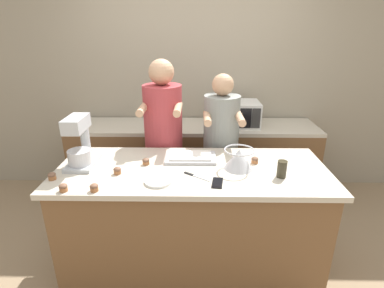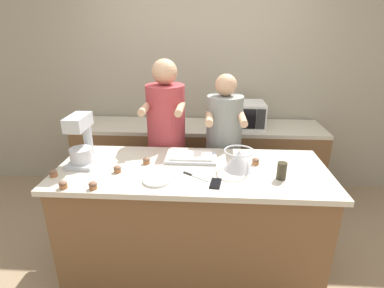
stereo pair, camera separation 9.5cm
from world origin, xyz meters
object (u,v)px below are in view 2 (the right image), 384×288
at_px(cupcake_3, 53,173).
at_px(person_left, 167,145).
at_px(cupcake_2, 63,185).
at_px(cupcake_1, 83,148).
at_px(cupcake_6, 93,185).
at_px(stand_mixer, 82,143).
at_px(cell_phone, 216,183).
at_px(baking_tray, 191,157).
at_px(small_plate, 157,180).
at_px(microwave_oven, 243,114).
at_px(drinking_glass, 282,171).
at_px(cupcake_4, 146,160).
at_px(knife, 194,176).
at_px(cupcake_0, 256,161).
at_px(person_right, 223,153).
at_px(mixing_bowl, 239,159).
at_px(cupcake_5, 117,169).

bearing_deg(cupcake_3, person_left, 49.26).
bearing_deg(cupcake_2, cupcake_1, 101.45).
bearing_deg(cupcake_1, cupcake_6, -62.49).
relative_size(stand_mixer, cell_phone, 2.57).
height_order(baking_tray, cupcake_6, cupcake_6).
bearing_deg(small_plate, microwave_oven, 63.10).
height_order(person_left, baking_tray, person_left).
relative_size(cell_phone, cupcake_2, 2.79).
distance_m(person_left, drinking_glass, 1.19).
height_order(stand_mixer, cupcake_4, stand_mixer).
distance_m(person_left, cell_phone, 0.97).
distance_m(stand_mixer, cupcake_2, 0.42).
relative_size(microwave_oven, knife, 2.43).
height_order(baking_tray, cupcake_3, cupcake_3).
bearing_deg(baking_tray, cupcake_0, -7.75).
xyz_separation_m(cell_phone, cupcake_6, (-0.81, -0.11, 0.02)).
relative_size(cell_phone, cupcake_4, 2.79).
relative_size(person_right, cupcake_3, 28.59).
bearing_deg(microwave_oven, cell_phone, -102.61).
relative_size(cupcake_1, cupcake_3, 1.00).
bearing_deg(small_plate, mixing_bowl, 21.27).
relative_size(person_left, cupcake_6, 30.88).
relative_size(person_left, knife, 8.94).
bearing_deg(cupcake_3, cupcake_6, -24.19).
xyz_separation_m(cell_phone, cupcake_0, (0.31, 0.33, 0.02)).
relative_size(microwave_oven, cupcake_2, 8.39).
height_order(cell_phone, drinking_glass, drinking_glass).
bearing_deg(cell_phone, stand_mixer, 165.01).
bearing_deg(cell_phone, microwave_oven, 77.39).
distance_m(person_left, person_right, 0.55).
bearing_deg(cupcake_2, knife, 14.57).
relative_size(person_right, cupcake_1, 28.59).
distance_m(person_left, cupcake_4, 0.57).
bearing_deg(cupcake_2, person_right, 41.52).
bearing_deg(microwave_oven, person_left, -142.47).
height_order(baking_tray, small_plate, baking_tray).
bearing_deg(microwave_oven, cupcake_6, -125.88).
bearing_deg(cupcake_1, small_plate, -34.63).
height_order(microwave_oven, cupcake_6, microwave_oven).
distance_m(cell_phone, cupcake_2, 1.01).
distance_m(cell_phone, drinking_glass, 0.47).
height_order(drinking_glass, cupcake_2, drinking_glass).
bearing_deg(cupcake_5, cupcake_4, 41.59).
height_order(microwave_oven, cupcake_1, microwave_oven).
xyz_separation_m(mixing_bowl, drinking_glass, (0.29, -0.13, -0.02)).
bearing_deg(microwave_oven, mixing_bowl, -97.12).
bearing_deg(mixing_bowl, drinking_glass, -24.91).
height_order(microwave_oven, cupcake_3, microwave_oven).
distance_m(stand_mixer, cell_phone, 1.07).
distance_m(microwave_oven, cell_phone, 1.49).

